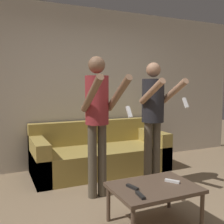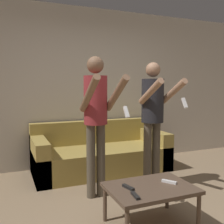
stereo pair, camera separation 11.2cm
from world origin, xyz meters
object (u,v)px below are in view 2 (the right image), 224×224
at_px(coffee_table, 150,190).
at_px(remote_mid, 169,182).
at_px(person_standing_left, 96,112).
at_px(remote_far, 128,187).
at_px(person_standing_right, 153,112).
at_px(couch, 101,155).
at_px(remote_near, 135,196).

xyz_separation_m(coffee_table, remote_mid, (0.22, 0.01, 0.05)).
distance_m(person_standing_left, remote_far, 1.03).
bearing_deg(person_standing_right, remote_mid, -110.48).
height_order(couch, remote_far, couch).
bearing_deg(person_standing_right, couch, 112.84).
height_order(couch, coffee_table, couch).
distance_m(coffee_table, remote_mid, 0.23).
bearing_deg(person_standing_left, remote_mid, -59.77).
relative_size(coffee_table, remote_near, 5.43).
height_order(person_standing_right, coffee_table, person_standing_right).
relative_size(person_standing_right, remote_far, 10.90).
height_order(remote_mid, remote_far, same).
distance_m(remote_mid, remote_far, 0.45).
bearing_deg(couch, person_standing_left, -112.66).
bearing_deg(person_standing_left, coffee_table, -72.60).
height_order(couch, person_standing_right, person_standing_right).
bearing_deg(couch, remote_far, -101.56).
bearing_deg(remote_mid, remote_near, -160.73).
relative_size(person_standing_left, remote_far, 11.18).
bearing_deg(remote_mid, coffee_table, -178.42).
bearing_deg(couch, remote_mid, -87.25).
bearing_deg(remote_far, coffee_table, -8.93).
distance_m(coffee_table, remote_near, 0.30).
relative_size(person_standing_left, coffee_table, 2.08).
bearing_deg(remote_mid, couch, 92.75).
bearing_deg(coffee_table, person_standing_left, 107.40).
distance_m(person_standing_right, remote_near, 1.41).
height_order(person_standing_left, remote_mid, person_standing_left).
xyz_separation_m(couch, person_standing_left, (-0.40, -0.95, 0.80)).
height_order(person_standing_right, remote_far, person_standing_right).
bearing_deg(coffee_table, person_standing_right, 57.64).
xyz_separation_m(couch, person_standing_right, (0.40, -0.95, 0.77)).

